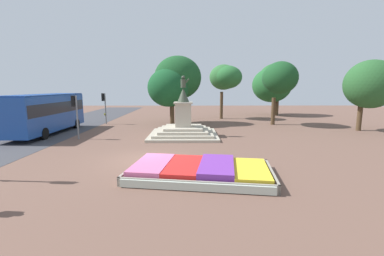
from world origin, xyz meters
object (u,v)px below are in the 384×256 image
(flower_planter, at_px, (199,171))
(traffic_light_mid_block, at_px, (75,109))
(statue_monument, at_px, (183,127))
(traffic_light_far_corner, at_px, (104,103))
(city_bus, at_px, (46,111))

(flower_planter, xyz_separation_m, traffic_light_mid_block, (-8.96, 8.29, 2.05))
(statue_monument, xyz_separation_m, traffic_light_mid_block, (-8.02, -1.22, 1.57))
(traffic_light_far_corner, bearing_deg, statue_monument, -38.57)
(statue_monument, height_order, traffic_light_far_corner, statue_monument)
(traffic_light_mid_block, xyz_separation_m, traffic_light_far_corner, (-0.50, 8.01, -0.05))
(flower_planter, height_order, statue_monument, statue_monument)
(traffic_light_far_corner, bearing_deg, city_bus, -117.84)
(flower_planter, relative_size, statue_monument, 1.24)
(city_bus, bearing_deg, traffic_light_mid_block, -33.77)
(flower_planter, xyz_separation_m, city_bus, (-12.46, 10.63, 1.64))
(statue_monument, distance_m, traffic_light_far_corner, 11.00)
(traffic_light_far_corner, distance_m, city_bus, 6.42)
(traffic_light_mid_block, height_order, traffic_light_far_corner, traffic_light_mid_block)
(flower_planter, distance_m, city_bus, 16.46)
(statue_monument, bearing_deg, flower_planter, -84.32)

